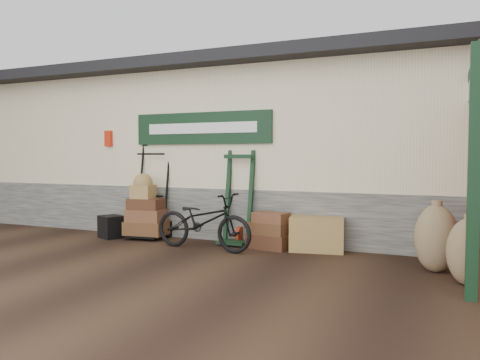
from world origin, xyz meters
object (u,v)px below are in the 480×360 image
suitcase_stack (269,230)px  green_barrow (238,197)px  bicycle (203,218)px  wicker_hamper (317,233)px  black_trunk (111,227)px  porter_trolley (151,190)px

suitcase_stack → green_barrow: bearing=166.6°
green_barrow → suitcase_stack: green_barrow is taller
suitcase_stack → bicycle: bicycle is taller
green_barrow → bicycle: green_barrow is taller
wicker_hamper → black_trunk: 3.69m
bicycle → black_trunk: bearing=87.0°
porter_trolley → wicker_hamper: porter_trolley is taller
bicycle → wicker_hamper: bearing=-63.4°
wicker_hamper → green_barrow: bearing=179.6°
wicker_hamper → suitcase_stack: bearing=-169.6°
wicker_hamper → black_trunk: size_ratio=2.04×
green_barrow → suitcase_stack: size_ratio=2.36×
suitcase_stack → porter_trolley: bearing=177.2°
green_barrow → black_trunk: 2.42m
porter_trolley → suitcase_stack: (2.30, -0.11, -0.57)m
porter_trolley → black_trunk: (-0.63, -0.34, -0.66)m
black_trunk → green_barrow: bearing=9.1°
suitcase_stack → black_trunk: 2.94m
black_trunk → bicycle: 2.06m
green_barrow → black_trunk: (-2.32, -0.37, -0.58)m
suitcase_stack → black_trunk: size_ratio=1.66×
green_barrow → wicker_hamper: size_ratio=1.91×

